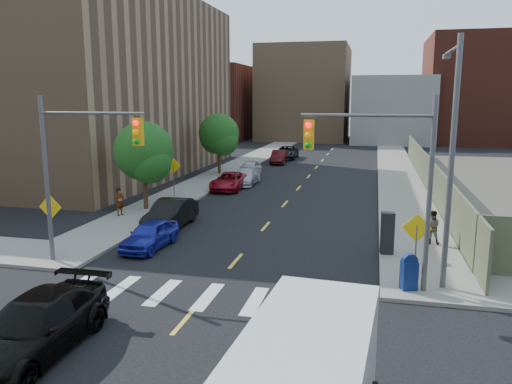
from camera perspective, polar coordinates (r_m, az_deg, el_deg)
The scene contains 29 objects.
ground at distance 14.69m, azimuth -11.21°, elevation -17.51°, with size 160.00×160.00×0.00m, color black.
sidewalk_nw at distance 55.27m, azimuth -0.67°, elevation 3.66°, with size 3.50×73.00×0.15m, color gray.
sidewalk_ne at distance 53.68m, azimuth 15.62°, elevation 3.05°, with size 3.50×73.00×0.15m, color gray.
fence_north at distance 40.30m, azimuth 18.98°, elevation 2.11°, with size 0.12×44.00×2.50m, color #5C6647.
building_nw at distance 50.01m, azimuth -20.50°, elevation 11.35°, with size 22.00×30.00×16.00m, color #8C6B4C.
bg_bldg_west at distance 86.24m, azimuth -5.34°, elevation 10.12°, with size 14.00×18.00×12.00m, color #592319.
bg_bldg_midwest at distance 84.50m, azimuth 5.62°, elevation 11.12°, with size 14.00×16.00×15.00m, color #8C6B4C.
bg_bldg_center at distance 81.76m, azimuth 15.28°, elevation 9.06°, with size 12.00×16.00×10.00m, color gray.
bg_bldg_east at distance 85.30m, azimuth 24.94°, elevation 10.52°, with size 18.00×18.00×16.00m, color #592319.
signal_nw at distance 21.28m, azimuth -19.69°, elevation 3.71°, with size 4.59×0.30×7.00m.
signal_ne at distance 17.86m, azimuth 14.57°, elevation 2.76°, with size 4.59×0.30×7.00m.
streetlight_ne at distance 18.86m, azimuth 21.39°, elevation 4.89°, with size 0.25×3.70×9.00m.
warn_sign_nw at distance 23.12m, azimuth -22.41°, elevation -2.33°, with size 1.06×0.06×2.83m.
warn_sign_ne at distance 18.92m, azimuth 17.87°, elevation -4.82°, with size 1.06×0.06×2.83m.
warn_sign_midwest at distance 34.76m, azimuth -9.41°, elevation 2.49°, with size 1.06×0.06×2.83m.
tree_west_near at distance 31.09m, azimuth -12.66°, elevation 4.17°, with size 3.66×3.64×5.52m.
tree_west_far at distance 44.98m, azimuth -4.26°, elevation 6.36°, with size 3.66×3.64×5.52m.
parked_car_blue at distance 23.71m, azimuth -12.02°, elevation -4.80°, with size 1.52×3.78×1.29m, color #1C229C.
parked_car_black at distance 27.21m, azimuth -9.74°, elevation -2.48°, with size 1.59×4.55×1.50m, color black.
parked_car_red at distance 37.88m, azimuth -3.11°, elevation 1.24°, with size 2.15×4.66×1.30m, color maroon.
parked_car_silver at distance 40.11m, azimuth -1.17°, elevation 1.78°, with size 1.80×4.44×1.29m, color #ADAEB5.
parked_car_white at distance 44.38m, azimuth -0.72°, elevation 2.71°, with size 1.62×4.03×1.37m, color #B9B9B9.
parked_car_maroon at distance 52.96m, azimuth 2.66°, elevation 4.03°, with size 1.49×4.27×1.41m, color #3B0B0F.
parked_car_grey at distance 57.25m, azimuth 3.48°, elevation 4.53°, with size 2.37×5.13×1.43m, color black.
black_sedan at distance 15.27m, azimuth -23.99°, elevation -13.89°, with size 2.18×5.36×1.56m, color black.
mailbox at distance 18.78m, azimuth 17.09°, elevation -8.73°, with size 0.65×0.57×1.33m.
payphone at distance 22.61m, azimuth 14.79°, elevation -4.56°, with size 0.55×0.45×1.85m, color black.
pedestrian_west at distance 29.94m, azimuth -15.30°, elevation -1.10°, with size 0.58×0.38×1.60m, color gray.
pedestrian_east at distance 24.80m, azimuth 19.47°, elevation -3.80°, with size 0.77×0.60×1.58m, color gray.
Camera 1 is at (5.59, -11.70, 6.91)m, focal length 35.00 mm.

